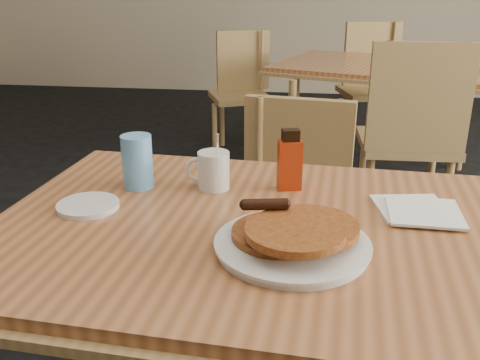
% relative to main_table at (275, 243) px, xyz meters
% --- Properties ---
extents(main_table, '(1.30, 0.93, 0.75)m').
position_rel_main_table_xyz_m(main_table, '(0.00, 0.00, 0.00)').
color(main_table, '#A36239').
rests_on(main_table, floor).
extents(neighbor_table, '(1.54, 1.27, 0.75)m').
position_rel_main_table_xyz_m(neighbor_table, '(0.52, 2.24, 0.00)').
color(neighbor_table, '#A36239').
rests_on(neighbor_table, floor).
extents(chair_main_far, '(0.44, 0.44, 0.85)m').
position_rel_main_table_xyz_m(chair_main_far, '(0.02, 0.70, -0.20)').
color(chair_main_far, '#9D8349').
rests_on(chair_main_far, floor).
extents(chair_neighbor_far, '(0.51, 0.52, 0.93)m').
position_rel_main_table_xyz_m(chair_neighbor_far, '(0.49, 3.00, -0.15)').
color(chair_neighbor_far, '#9D8349').
rests_on(chair_neighbor_far, floor).
extents(chair_neighbor_near, '(0.46, 0.46, 0.98)m').
position_rel_main_table_xyz_m(chair_neighbor_near, '(0.53, 1.48, -0.12)').
color(chair_neighbor_near, '#9D8349').
rests_on(chair_neighbor_near, floor).
extents(chair_wall_extra, '(0.51, 0.52, 0.87)m').
position_rel_main_table_xyz_m(chair_wall_extra, '(-0.45, 2.84, -0.19)').
color(chair_wall_extra, '#9D8349').
rests_on(chair_wall_extra, floor).
extents(pancake_plate, '(0.30, 0.30, 0.09)m').
position_rel_main_table_xyz_m(pancake_plate, '(0.04, -0.10, 0.07)').
color(pancake_plate, silver).
rests_on(pancake_plate, main_table).
extents(coffee_mug, '(0.11, 0.08, 0.15)m').
position_rel_main_table_xyz_m(coffee_mug, '(-0.17, 0.19, 0.09)').
color(coffee_mug, silver).
rests_on(coffee_mug, main_table).
extents(syrup_bottle, '(0.06, 0.05, 0.15)m').
position_rel_main_table_xyz_m(syrup_bottle, '(0.02, 0.21, 0.11)').
color(syrup_bottle, maroon).
rests_on(syrup_bottle, main_table).
extents(napkin_stack, '(0.19, 0.20, 0.01)m').
position_rel_main_table_xyz_m(napkin_stack, '(0.31, 0.11, 0.05)').
color(napkin_stack, white).
rests_on(napkin_stack, main_table).
extents(blue_tumbler, '(0.09, 0.09, 0.13)m').
position_rel_main_table_xyz_m(blue_tumbler, '(-0.35, 0.18, 0.11)').
color(blue_tumbler, '#60A5E2').
rests_on(blue_tumbler, main_table).
extents(side_saucer, '(0.17, 0.17, 0.01)m').
position_rel_main_table_xyz_m(side_saucer, '(-0.42, 0.03, 0.05)').
color(side_saucer, silver).
rests_on(side_saucer, main_table).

